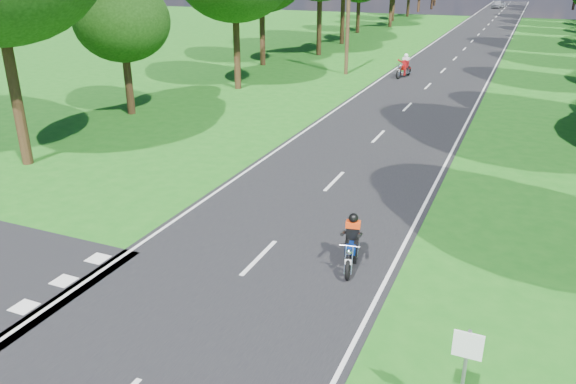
% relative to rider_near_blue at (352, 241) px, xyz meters
% --- Properties ---
extents(ground, '(160.00, 160.00, 0.00)m').
position_rel_rider_near_blue_xyz_m(ground, '(-2.30, -2.55, -0.70)').
color(ground, '#195E15').
rests_on(ground, ground).
extents(main_road, '(7.00, 140.00, 0.02)m').
position_rel_rider_near_blue_xyz_m(main_road, '(-2.30, 47.45, -0.69)').
color(main_road, black).
rests_on(main_road, ground).
extents(road_markings, '(7.40, 140.00, 0.01)m').
position_rel_rider_near_blue_xyz_m(road_markings, '(-2.44, 45.57, -0.68)').
color(road_markings, silver).
rests_on(road_markings, main_road).
extents(telegraph_pole, '(1.20, 0.26, 8.00)m').
position_rel_rider_near_blue_xyz_m(telegraph_pole, '(-8.30, 25.45, 3.37)').
color(telegraph_pole, '#382616').
rests_on(telegraph_pole, ground).
extents(road_sign, '(0.45, 0.07, 2.00)m').
position_rel_rider_near_blue_xyz_m(road_sign, '(3.20, -4.57, 0.64)').
color(road_sign, slate).
rests_on(road_sign, ground).
extents(rider_near_blue, '(0.85, 1.71, 1.36)m').
position_rel_rider_near_blue_xyz_m(rider_near_blue, '(0.00, 0.00, 0.00)').
color(rider_near_blue, navy).
rests_on(rider_near_blue, main_road).
extents(rider_far_red, '(1.02, 1.96, 1.56)m').
position_rel_rider_near_blue_xyz_m(rider_far_red, '(-4.36, 25.76, 0.10)').
color(rider_far_red, '#9D110C').
rests_on(rider_far_red, main_road).
extents(distant_car, '(2.55, 4.14, 1.32)m').
position_rel_rider_near_blue_xyz_m(distant_car, '(-3.32, 95.48, -0.02)').
color(distant_car, '#B1B4B9').
rests_on(distant_car, main_road).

